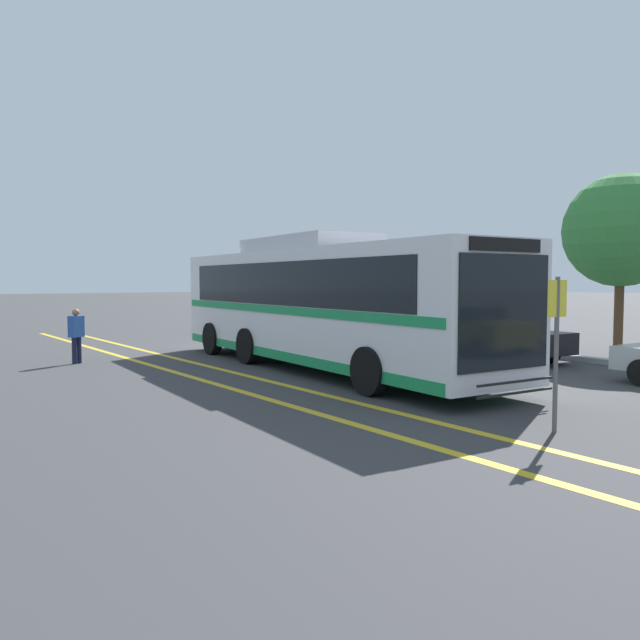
% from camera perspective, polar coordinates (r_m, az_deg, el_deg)
% --- Properties ---
extents(ground_plane, '(220.00, 220.00, 0.00)m').
position_cam_1_polar(ground_plane, '(16.55, 0.61, -4.44)').
color(ground_plane, '#38383A').
extents(lane_strip_0, '(32.46, 0.20, 0.01)m').
position_cam_1_polar(lane_strip_0, '(15.34, -6.66, -5.09)').
color(lane_strip_0, gold).
rests_on(lane_strip_0, ground_plane).
extents(lane_strip_1, '(32.46, 0.20, 0.01)m').
position_cam_1_polar(lane_strip_1, '(14.80, -10.63, -5.44)').
color(lane_strip_1, gold).
rests_on(lane_strip_1, ground_plane).
extents(curb_strip, '(40.46, 0.36, 0.15)m').
position_cam_1_polar(curb_strip, '(21.31, 15.14, -2.56)').
color(curb_strip, '#99999E').
rests_on(curb_strip, ground_plane).
extents(transit_bus, '(12.91, 3.55, 3.49)m').
position_cam_1_polar(transit_bus, '(16.38, -0.03, 1.72)').
color(transit_bus, silver).
rests_on(transit_bus, ground_plane).
extents(parked_car_0, '(4.82, 2.13, 1.60)m').
position_cam_1_polar(parked_car_0, '(28.15, -5.17, 0.48)').
color(parked_car_0, black).
rests_on(parked_car_0, ground_plane).
extents(parked_car_1, '(4.07, 2.20, 1.45)m').
position_cam_1_polar(parked_car_1, '(23.14, 3.42, -0.35)').
color(parked_car_1, '#9E9EA3').
rests_on(parked_car_1, ground_plane).
extents(parked_car_2, '(4.77, 2.12, 1.32)m').
position_cam_1_polar(parked_car_2, '(19.15, 15.51, -1.41)').
color(parked_car_2, black).
rests_on(parked_car_2, ground_plane).
extents(pedestrian_0, '(0.41, 0.47, 1.54)m').
position_cam_1_polar(pedestrian_0, '(18.69, -21.39, -1.10)').
color(pedestrian_0, '#191E38').
rests_on(pedestrian_0, ground_plane).
extents(bus_stop_sign, '(0.07, 0.40, 2.37)m').
position_cam_1_polar(bus_stop_sign, '(10.09, 20.82, -1.24)').
color(bus_stop_sign, '#59595E').
rests_on(bus_stop_sign, ground_plane).
extents(tree_0, '(3.48, 3.48, 5.61)m').
position_cam_1_polar(tree_0, '(21.51, 25.83, 7.36)').
color(tree_0, '#513823').
rests_on(tree_0, ground_plane).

